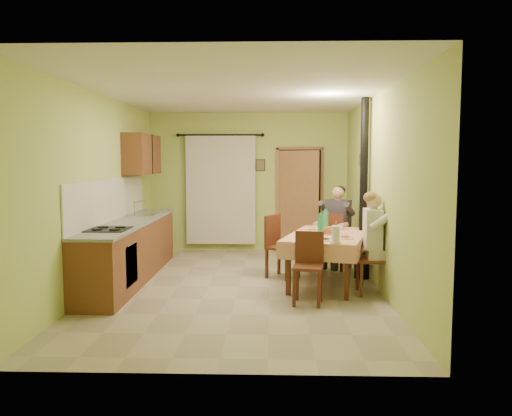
{
  "coord_description": "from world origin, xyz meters",
  "views": [
    {
      "loc": [
        0.47,
        -7.14,
        1.84
      ],
      "look_at": [
        0.25,
        0.1,
        1.15
      ],
      "focal_mm": 35.0,
      "sensor_mm": 36.0,
      "label": 1
    }
  ],
  "objects_px": {
    "chair_right": "(375,273)",
    "chair_left": "(282,259)",
    "man_far": "(337,218)",
    "chair_near": "(308,282)",
    "chair_far": "(336,252)",
    "man_right": "(375,231)",
    "stove_flue": "(363,213)",
    "dining_table": "(327,259)"
  },
  "relations": [
    {
      "from": "chair_left",
      "to": "man_right",
      "type": "bearing_deg",
      "value": 85.96
    },
    {
      "from": "dining_table",
      "to": "stove_flue",
      "type": "relative_size",
      "value": 0.71
    },
    {
      "from": "dining_table",
      "to": "man_right",
      "type": "height_order",
      "value": "man_right"
    },
    {
      "from": "chair_far",
      "to": "chair_near",
      "type": "distance_m",
      "value": 2.2
    },
    {
      "from": "chair_left",
      "to": "man_right",
      "type": "distance_m",
      "value": 1.67
    },
    {
      "from": "chair_left",
      "to": "dining_table",
      "type": "bearing_deg",
      "value": 89.25
    },
    {
      "from": "man_right",
      "to": "chair_far",
      "type": "bearing_deg",
      "value": 13.67
    },
    {
      "from": "chair_far",
      "to": "chair_right",
      "type": "height_order",
      "value": "chair_right"
    },
    {
      "from": "chair_far",
      "to": "stove_flue",
      "type": "height_order",
      "value": "stove_flue"
    },
    {
      "from": "chair_right",
      "to": "man_right",
      "type": "xyz_separation_m",
      "value": [
        -0.02,
        0.0,
        0.59
      ]
    },
    {
      "from": "chair_right",
      "to": "chair_left",
      "type": "height_order",
      "value": "chair_right"
    },
    {
      "from": "dining_table",
      "to": "chair_far",
      "type": "bearing_deg",
      "value": 91.7
    },
    {
      "from": "man_far",
      "to": "man_right",
      "type": "distance_m",
      "value": 1.63
    },
    {
      "from": "chair_far",
      "to": "man_right",
      "type": "bearing_deg",
      "value": -45.63
    },
    {
      "from": "chair_near",
      "to": "chair_far",
      "type": "bearing_deg",
      "value": -96.8
    },
    {
      "from": "chair_far",
      "to": "chair_right",
      "type": "distance_m",
      "value": 1.63
    },
    {
      "from": "chair_far",
      "to": "chair_right",
      "type": "bearing_deg",
      "value": -45.1
    },
    {
      "from": "dining_table",
      "to": "chair_right",
      "type": "bearing_deg",
      "value": -23.19
    },
    {
      "from": "chair_far",
      "to": "chair_left",
      "type": "bearing_deg",
      "value": -111.81
    },
    {
      "from": "chair_near",
      "to": "man_right",
      "type": "xyz_separation_m",
      "value": [
        0.95,
        0.51,
        0.59
      ]
    },
    {
      "from": "chair_near",
      "to": "stove_flue",
      "type": "xyz_separation_m",
      "value": [
        0.95,
        1.44,
        0.74
      ]
    },
    {
      "from": "chair_far",
      "to": "stove_flue",
      "type": "xyz_separation_m",
      "value": [
        0.32,
        -0.66,
        0.73
      ]
    },
    {
      "from": "man_far",
      "to": "chair_near",
      "type": "bearing_deg",
      "value": -73.65
    },
    {
      "from": "stove_flue",
      "to": "chair_near",
      "type": "bearing_deg",
      "value": -123.51
    },
    {
      "from": "chair_far",
      "to": "stove_flue",
      "type": "relative_size",
      "value": 0.34
    },
    {
      "from": "chair_far",
      "to": "man_right",
      "type": "height_order",
      "value": "man_right"
    },
    {
      "from": "dining_table",
      "to": "chair_left",
      "type": "distance_m",
      "value": 0.79
    },
    {
      "from": "chair_right",
      "to": "chair_far",
      "type": "bearing_deg",
      "value": 14.2
    },
    {
      "from": "chair_right",
      "to": "chair_left",
      "type": "distance_m",
      "value": 1.58
    },
    {
      "from": "dining_table",
      "to": "stove_flue",
      "type": "distance_m",
      "value": 0.98
    },
    {
      "from": "chair_right",
      "to": "man_far",
      "type": "relative_size",
      "value": 0.73
    },
    {
      "from": "chair_left",
      "to": "man_far",
      "type": "distance_m",
      "value": 1.3
    },
    {
      "from": "chair_far",
      "to": "chair_left",
      "type": "xyz_separation_m",
      "value": [
        -0.94,
        -0.66,
        0.0
      ]
    },
    {
      "from": "chair_right",
      "to": "man_right",
      "type": "relative_size",
      "value": 0.73
    },
    {
      "from": "dining_table",
      "to": "man_right",
      "type": "bearing_deg",
      "value": -23.87
    },
    {
      "from": "stove_flue",
      "to": "dining_table",
      "type": "bearing_deg",
      "value": -144.55
    },
    {
      "from": "chair_near",
      "to": "man_right",
      "type": "bearing_deg",
      "value": -141.63
    },
    {
      "from": "man_far",
      "to": "dining_table",
      "type": "bearing_deg",
      "value": -71.47
    },
    {
      "from": "chair_near",
      "to": "man_right",
      "type": "relative_size",
      "value": 0.67
    },
    {
      "from": "man_right",
      "to": "stove_flue",
      "type": "distance_m",
      "value": 0.94
    },
    {
      "from": "chair_near",
      "to": "chair_left",
      "type": "height_order",
      "value": "chair_left"
    },
    {
      "from": "dining_table",
      "to": "chair_far",
      "type": "distance_m",
      "value": 1.13
    }
  ]
}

